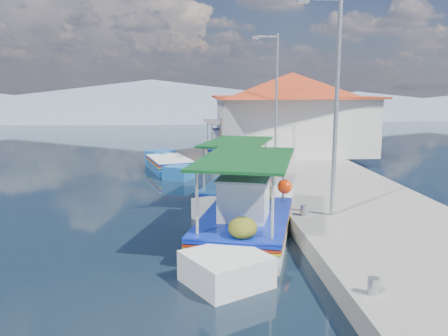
{
  "coord_description": "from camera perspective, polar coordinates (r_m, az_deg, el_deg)",
  "views": [
    {
      "loc": [
        0.69,
        -10.28,
        4.06
      ],
      "look_at": [
        1.76,
        5.34,
        1.3
      ],
      "focal_mm": 36.62,
      "sensor_mm": 36.0,
      "label": 1
    }
  ],
  "objects": [
    {
      "name": "bollards",
      "position": [
        16.21,
        7.23,
        -2.23
      ],
      "size": [
        0.2,
        17.2,
        0.3
      ],
      "color": "#A5A8AD",
      "rests_on": "quay"
    },
    {
      "name": "lamp_post_far",
      "position": [
        21.62,
        6.32,
        9.38
      ],
      "size": [
        1.21,
        0.14,
        6.0
      ],
      "color": "#A5A8AD",
      "rests_on": "quay"
    },
    {
      "name": "lamp_post_near",
      "position": [
        12.87,
        13.5,
        8.79
      ],
      "size": [
        1.21,
        0.14,
        6.0
      ],
      "color": "#A5A8AD",
      "rests_on": "quay"
    },
    {
      "name": "caique_green_canopy",
      "position": [
        16.41,
        1.51,
        -3.01
      ],
      "size": [
        3.31,
        6.23,
        2.46
      ],
      "rotation": [
        0.0,
        0.0,
        0.33
      ],
      "color": "white",
      "rests_on": "ground"
    },
    {
      "name": "main_caique",
      "position": [
        12.31,
        2.58,
        -6.89
      ],
      "size": [
        3.54,
        7.44,
        2.54
      ],
      "rotation": [
        0.0,
        0.0,
        0.26
      ],
      "color": "white",
      "rests_on": "ground"
    },
    {
      "name": "quay",
      "position": [
        17.52,
        13.49,
        -2.85
      ],
      "size": [
        5.0,
        44.0,
        0.5
      ],
      "primitive_type": "cube",
      "color": "gray",
      "rests_on": "ground"
    },
    {
      "name": "harbor_building",
      "position": [
        25.91,
        8.4,
        7.05
      ],
      "size": [
        10.49,
        10.49,
        4.4
      ],
      "color": "silver",
      "rests_on": "quay"
    },
    {
      "name": "caique_blue_hull",
      "position": [
        22.59,
        -6.79,
        0.28
      ],
      "size": [
        2.69,
        5.51,
        1.02
      ],
      "rotation": [
        0.0,
        0.0,
        -0.27
      ],
      "color": "#1D61AF",
      "rests_on": "ground"
    },
    {
      "name": "ground",
      "position": [
        11.08,
        -7.37,
        -11.59
      ],
      "size": [
        160.0,
        160.0,
        0.0
      ],
      "primitive_type": "plane",
      "color": "black",
      "rests_on": "ground"
    },
    {
      "name": "mountain_ridge",
      "position": [
        66.57,
        1.11,
        8.26
      ],
      "size": [
        171.4,
        96.0,
        5.5
      ],
      "color": "slate",
      "rests_on": "ground"
    },
    {
      "name": "caique_far",
      "position": [
        27.22,
        -0.22,
        2.35
      ],
      "size": [
        2.18,
        6.73,
        2.36
      ],
      "rotation": [
        0.0,
        0.0,
        -0.05
      ],
      "color": "white",
      "rests_on": "ground"
    }
  ]
}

